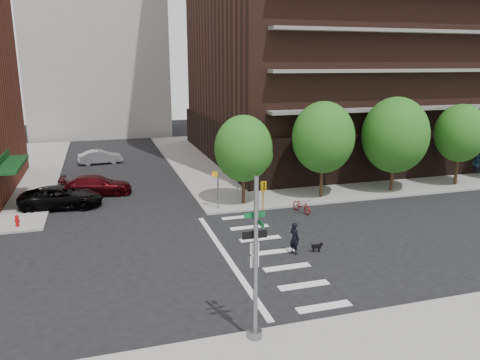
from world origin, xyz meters
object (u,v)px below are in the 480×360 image
Objects in this scene: scooter at (302,205)px; dog_walker at (295,238)px; parked_car_maroon at (96,185)px; pedestrian_far at (477,164)px; traffic_signal at (256,272)px; fire_hydrant at (17,220)px; parked_car_black at (61,197)px; parked_car_silver at (100,157)px.

dog_walker is at bearing -131.24° from scooter.
parked_car_maroon is 2.94× the size of pedestrian_far.
scooter is at bearing -117.91° from parked_car_maroon.
parked_car_maroon is at bearing 13.32° from dog_walker.
traffic_signal reaches higher than fire_hydrant.
parked_car_black is 17.15m from dog_walker.
parked_car_silver is (0.38, 11.67, -0.07)m from parked_car_maroon.
parked_car_black is at bearing 143.86° from parked_car_maroon.
pedestrian_far is at bearing 34.54° from traffic_signal.
dog_walker reaches higher than scooter.
parked_car_silver reaches higher than scooter.
parked_car_maroon is 11.67m from parked_car_silver.
pedestrian_far is at bearing -120.66° from parked_car_silver.
traffic_signal is 8.51m from dog_walker.
parked_car_black is at bearing 163.67° from parked_car_silver.
fire_hydrant is 16.73m from dog_walker.
parked_car_maroon is at bearing 104.01° from traffic_signal.
dog_walker is (4.49, 6.99, -1.84)m from traffic_signal.
fire_hydrant is 0.41× the size of pedestrian_far.
pedestrian_far is at bearing -85.87° from parked_car_black.
parked_car_maroon is (4.62, 6.40, 0.20)m from fire_hydrant.
parked_car_silver is 2.42× the size of dog_walker.
dog_walker is at bearing -29.77° from fire_hydrant.
pedestrian_far is (22.38, 11.50, 0.17)m from dog_walker.
traffic_signal is 1.44× the size of parked_car_silver.
dog_walker is (12.22, -12.03, 0.10)m from parked_car_black.
traffic_signal is 8.20× the size of fire_hydrant.
traffic_signal reaches higher than parked_car_black.
fire_hydrant is at bearing 158.86° from parked_car_silver.
parked_car_maroon is 17.73m from dog_walker.
traffic_signal is 20.62m from parked_car_black.
traffic_signal is 3.28× the size of scooter.
traffic_signal is 22.44m from parked_car_maroon.
parked_car_silver is 23.79m from scooter.
scooter is 1.04× the size of pedestrian_far.
parked_car_black is 14.60m from parked_car_silver.
parked_car_maroon is 3.02× the size of dog_walker.
dog_walker is at bearing -165.82° from parked_car_silver.
traffic_signal is at bearing 126.65° from dog_walker.
parked_car_silver is (5.00, 18.07, 0.13)m from fire_hydrant.
parked_car_maroon is at bearing -35.88° from parked_car_black.
parked_car_silver is 2.28× the size of scooter.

